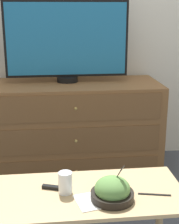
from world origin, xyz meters
name	(u,v)px	position (x,y,z in m)	size (l,w,h in m)	color
ground_plane	(84,155)	(0.00, 0.00, 0.00)	(12.00, 12.00, 0.00)	#474C56
wall_back	(83,17)	(0.00, 0.03, 1.30)	(12.00, 0.05, 2.60)	silver
dresser	(73,128)	(-0.12, -0.32, 0.39)	(1.44, 0.60, 0.79)	brown
tv	(67,41)	(-0.16, -0.25, 1.12)	(1.00, 0.17, 0.66)	black
coffee_table	(88,204)	(-0.12, -1.52, 0.40)	(1.00, 0.48, 0.47)	tan
takeout_bowl	(112,191)	(-0.01, -1.61, 0.52)	(0.21, 0.21, 0.18)	black
drink_cup	(65,184)	(-0.24, -1.52, 0.52)	(0.07, 0.07, 0.11)	beige
napkin	(93,201)	(-0.11, -1.61, 0.47)	(0.19, 0.19, 0.00)	white
knife	(155,194)	(0.21, -1.59, 0.47)	(0.16, 0.05, 0.01)	black
remote_control	(55,188)	(-0.29, -1.48, 0.48)	(0.14, 0.07, 0.02)	black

